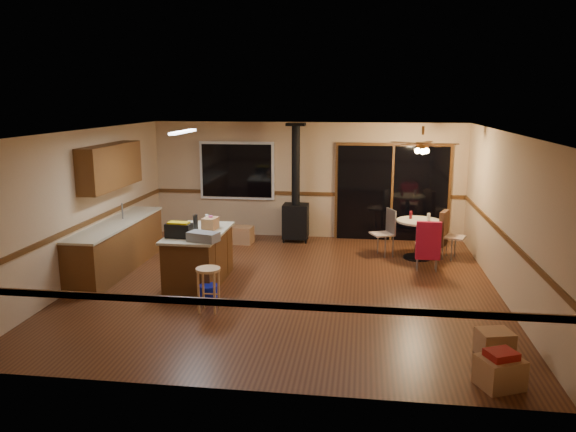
% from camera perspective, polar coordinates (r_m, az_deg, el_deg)
% --- Properties ---
extents(floor, '(7.00, 7.00, 0.00)m').
position_cam_1_polar(floor, '(9.59, -0.24, -7.11)').
color(floor, '#4E2815').
rests_on(floor, ground).
extents(ceiling, '(7.00, 7.00, 0.00)m').
position_cam_1_polar(ceiling, '(9.08, -0.26, 8.59)').
color(ceiling, silver).
rests_on(ceiling, ground).
extents(wall_back, '(7.00, 0.00, 7.00)m').
position_cam_1_polar(wall_back, '(12.68, 1.93, 3.64)').
color(wall_back, tan).
rests_on(wall_back, ground).
extents(wall_front, '(7.00, 0.00, 7.00)m').
position_cam_1_polar(wall_front, '(5.91, -4.95, -6.15)').
color(wall_front, tan).
rests_on(wall_front, ground).
extents(wall_left, '(0.00, 7.00, 7.00)m').
position_cam_1_polar(wall_left, '(10.32, -19.87, 1.01)').
color(wall_left, tan).
rests_on(wall_left, ground).
extents(wall_right, '(0.00, 7.00, 7.00)m').
position_cam_1_polar(wall_right, '(9.44, 21.30, -0.07)').
color(wall_right, tan).
rests_on(wall_right, ground).
extents(chair_rail, '(7.00, 7.00, 0.08)m').
position_cam_1_polar(chair_rail, '(9.31, -0.25, -1.28)').
color(chair_rail, '#523014').
rests_on(chair_rail, ground).
extents(window, '(1.72, 0.10, 1.32)m').
position_cam_1_polar(window, '(12.86, -5.22, 4.61)').
color(window, black).
rests_on(window, ground).
extents(sliding_door, '(2.52, 0.10, 2.10)m').
position_cam_1_polar(sliding_door, '(12.62, 10.52, 2.25)').
color(sliding_door, black).
rests_on(sliding_door, ground).
extents(lower_cabinets, '(0.60, 3.00, 0.86)m').
position_cam_1_polar(lower_cabinets, '(10.82, -16.93, -3.05)').
color(lower_cabinets, brown).
rests_on(lower_cabinets, ground).
extents(countertop, '(0.64, 3.04, 0.04)m').
position_cam_1_polar(countertop, '(10.71, -17.07, -0.72)').
color(countertop, '#C2B797').
rests_on(countertop, lower_cabinets).
extents(upper_cabinets, '(0.35, 2.00, 0.80)m').
position_cam_1_polar(upper_cabinets, '(10.78, -17.57, 4.83)').
color(upper_cabinets, brown).
rests_on(upper_cabinets, ground).
extents(kitchen_island, '(0.88, 1.68, 0.90)m').
position_cam_1_polar(kitchen_island, '(9.77, -9.02, -4.12)').
color(kitchen_island, '#4F2D13').
rests_on(kitchen_island, ground).
extents(wood_stove, '(0.55, 0.50, 2.52)m').
position_cam_1_polar(wood_stove, '(12.35, 0.78, 0.74)').
color(wood_stove, black).
rests_on(wood_stove, ground).
extents(ceiling_fan, '(0.24, 0.24, 0.55)m').
position_cam_1_polar(ceiling_fan, '(11.07, 13.49, 6.86)').
color(ceiling_fan, brown).
rests_on(ceiling_fan, ceiling).
extents(fluorescent_strip, '(0.10, 1.20, 0.04)m').
position_cam_1_polar(fluorescent_strip, '(9.79, -10.62, 8.40)').
color(fluorescent_strip, white).
rests_on(fluorescent_strip, ceiling).
extents(toolbox_grey, '(0.54, 0.40, 0.15)m').
position_cam_1_polar(toolbox_grey, '(8.97, -8.60, -2.10)').
color(toolbox_grey, slate).
rests_on(toolbox_grey, kitchen_island).
extents(toolbox_black, '(0.43, 0.25, 0.23)m').
position_cam_1_polar(toolbox_black, '(9.28, -11.03, -1.46)').
color(toolbox_black, black).
rests_on(toolbox_black, kitchen_island).
extents(toolbox_yellow_lid, '(0.35, 0.20, 0.03)m').
position_cam_1_polar(toolbox_yellow_lid, '(9.25, -11.06, -0.68)').
color(toolbox_yellow_lid, gold).
rests_on(toolbox_yellow_lid, toolbox_black).
extents(box_on_island, '(0.26, 0.32, 0.20)m').
position_cam_1_polar(box_on_island, '(9.79, -7.90, -0.75)').
color(box_on_island, '#9D6D46').
rests_on(box_on_island, kitchen_island).
extents(bottle_dark, '(0.11, 0.11, 0.29)m').
position_cam_1_polar(bottle_dark, '(9.67, -9.37, -0.68)').
color(bottle_dark, black).
rests_on(bottle_dark, kitchen_island).
extents(bottle_pink, '(0.08, 0.08, 0.23)m').
position_cam_1_polar(bottle_pink, '(9.81, -7.85, -0.63)').
color(bottle_pink, '#D84C8C').
rests_on(bottle_pink, kitchen_island).
extents(bottle_white, '(0.07, 0.07, 0.17)m').
position_cam_1_polar(bottle_white, '(10.22, -8.24, -0.30)').
color(bottle_white, white).
rests_on(bottle_white, kitchen_island).
extents(bar_stool, '(0.46, 0.46, 0.67)m').
position_cam_1_polar(bar_stool, '(8.50, -8.06, -7.41)').
color(bar_stool, tan).
rests_on(bar_stool, floor).
extents(blue_bucket, '(0.35, 0.35, 0.26)m').
position_cam_1_polar(blue_bucket, '(8.95, -8.05, -7.77)').
color(blue_bucket, '#0D1BC0').
rests_on(blue_bucket, floor).
extents(dining_table, '(0.86, 0.86, 0.78)m').
position_cam_1_polar(dining_table, '(11.33, 13.08, -1.64)').
color(dining_table, black).
rests_on(dining_table, ground).
extents(glass_red, '(0.08, 0.08, 0.16)m').
position_cam_1_polar(glass_red, '(11.35, 12.36, 0.12)').
color(glass_red, '#590C14').
rests_on(glass_red, dining_table).
extents(glass_cream, '(0.07, 0.07, 0.15)m').
position_cam_1_polar(glass_cream, '(11.23, 14.10, -0.10)').
color(glass_cream, beige).
rests_on(glass_cream, dining_table).
extents(chair_left, '(0.53, 0.53, 0.51)m').
position_cam_1_polar(chair_left, '(11.42, 10.02, -1.11)').
color(chair_left, tan).
rests_on(chair_left, ground).
extents(chair_near, '(0.44, 0.47, 0.70)m').
position_cam_1_polar(chair_near, '(10.47, 14.06, -2.42)').
color(chair_near, tan).
rests_on(chair_near, ground).
extents(chair_right, '(0.58, 0.55, 0.70)m').
position_cam_1_polar(chair_right, '(11.49, 15.67, -1.24)').
color(chair_right, tan).
rests_on(chair_right, ground).
extents(box_under_window, '(0.50, 0.41, 0.37)m').
position_cam_1_polar(box_under_window, '(12.31, -4.71, -1.93)').
color(box_under_window, '#9D6D46').
rests_on(box_under_window, floor).
extents(box_corner_a, '(0.57, 0.53, 0.34)m').
position_cam_1_polar(box_corner_a, '(6.81, 20.73, -14.64)').
color(box_corner_a, '#9D6D46').
rests_on(box_corner_a, floor).
extents(box_corner_b, '(0.47, 0.43, 0.32)m').
position_cam_1_polar(box_corner_b, '(7.54, 20.24, -12.03)').
color(box_corner_b, '#9D6D46').
rests_on(box_corner_b, floor).
extents(box_small_red, '(0.39, 0.36, 0.08)m').
position_cam_1_polar(box_small_red, '(6.72, 20.86, -13.01)').
color(box_small_red, maroon).
rests_on(box_small_red, box_corner_a).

